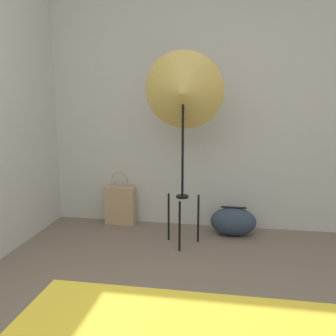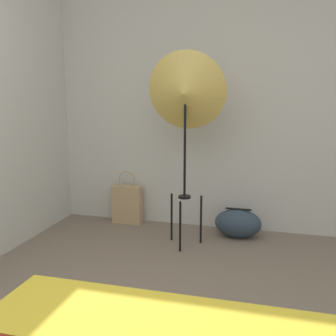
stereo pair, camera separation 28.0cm
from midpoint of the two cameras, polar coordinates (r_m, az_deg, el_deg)
The scene contains 4 objects.
wall_back at distance 4.07m, azimuth 6.80°, elevation 9.44°, with size 8.00×0.05×2.60m.
photo_umbrella at distance 3.48m, azimuth 4.86°, elevation 10.65°, with size 0.71×0.32×1.76m.
tote_bag at distance 4.28m, azimuth -4.08°, elevation -5.22°, with size 0.31×0.12×0.57m.
duffel_bag at distance 3.96m, azimuth 12.15°, elevation -7.88°, with size 0.45×0.28×0.29m.
Camera 2 is at (0.72, -1.48, 1.39)m, focal length 42.00 mm.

